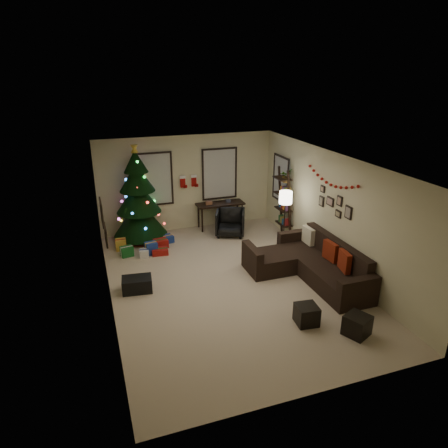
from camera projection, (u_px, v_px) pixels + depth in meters
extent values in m
plane|color=#C6B196|center=(229.00, 282.00, 9.02)|extent=(7.00, 7.00, 0.00)
plane|color=white|center=(229.00, 161.00, 8.05)|extent=(7.00, 7.00, 0.00)
plane|color=beige|center=(187.00, 183.00, 11.62)|extent=(5.00, 0.00, 5.00)
plane|color=beige|center=(317.00, 316.00, 5.45)|extent=(5.00, 0.00, 5.00)
plane|color=beige|center=(105.00, 241.00, 7.77)|extent=(0.00, 7.00, 7.00)
plane|color=beige|center=(333.00, 212.00, 9.29)|extent=(0.00, 7.00, 7.00)
cube|color=#728CB2|center=(154.00, 179.00, 11.23)|extent=(0.94, 0.02, 1.35)
cube|color=beige|center=(154.00, 179.00, 11.23)|extent=(0.94, 0.03, 1.35)
cube|color=#728CB2|center=(219.00, 174.00, 11.81)|extent=(0.94, 0.02, 1.35)
cube|color=beige|center=(219.00, 174.00, 11.81)|extent=(0.94, 0.03, 1.35)
cube|color=#728CB2|center=(281.00, 179.00, 11.48)|extent=(0.05, 0.27, 1.17)
cube|color=beige|center=(281.00, 179.00, 11.48)|extent=(0.05, 0.45, 1.17)
cylinder|color=black|center=(141.00, 233.00, 11.24)|extent=(0.11, 0.11, 0.32)
cone|color=black|center=(140.00, 217.00, 11.07)|extent=(1.44, 1.44, 1.01)
cone|color=black|center=(138.00, 197.00, 10.86)|extent=(1.19, 1.19, 0.85)
cone|color=black|center=(137.00, 177.00, 10.67)|extent=(0.93, 0.93, 0.74)
cone|color=black|center=(135.00, 161.00, 10.52)|extent=(0.64, 0.64, 0.58)
cylinder|color=maroon|center=(141.00, 238.00, 11.29)|extent=(1.17, 1.17, 0.04)
cube|color=maroon|center=(160.00, 251.00, 10.36)|extent=(0.40, 0.30, 0.15)
cube|color=navy|center=(151.00, 248.00, 10.36)|extent=(0.28, 0.25, 0.30)
cube|color=#14591E|center=(127.00, 251.00, 10.23)|extent=(0.30, 0.22, 0.25)
cube|color=gold|center=(121.00, 245.00, 10.59)|extent=(0.26, 0.26, 0.28)
cube|color=silver|center=(144.00, 253.00, 10.19)|extent=(0.22, 0.22, 0.20)
cube|color=maroon|center=(161.00, 243.00, 10.73)|extent=(0.35, 0.28, 0.22)
cube|color=navy|center=(168.00, 239.00, 11.08)|extent=(0.25, 0.30, 0.18)
cube|color=black|center=(322.00, 270.00, 9.13)|extent=(0.89, 2.36, 0.41)
cube|color=black|center=(337.00, 250.00, 9.08)|extent=(0.20, 2.36, 0.46)
cube|color=black|center=(358.00, 293.00, 7.96)|extent=(0.89, 0.20, 0.65)
cube|color=black|center=(295.00, 243.00, 10.22)|extent=(0.89, 0.20, 0.65)
cube|color=black|center=(272.00, 262.00, 9.52)|extent=(0.84, 0.89, 0.41)
cube|color=black|center=(252.00, 260.00, 9.32)|extent=(0.18, 0.89, 0.65)
cube|color=maroon|center=(345.00, 261.00, 8.56)|extent=(0.19, 0.44, 0.43)
cube|color=maroon|center=(331.00, 251.00, 9.03)|extent=(0.14, 0.43, 0.42)
cube|color=beige|center=(308.00, 236.00, 9.88)|extent=(0.13, 0.41, 0.41)
cube|color=black|center=(307.00, 315.00, 7.53)|extent=(0.43, 0.43, 0.37)
cube|color=black|center=(357.00, 325.00, 7.21)|extent=(0.53, 0.53, 0.38)
cube|color=black|center=(220.00, 204.00, 11.87)|extent=(1.38, 0.49, 0.05)
cylinder|color=black|center=(202.00, 221.00, 11.64)|extent=(0.05, 0.05, 0.69)
cylinder|color=black|center=(198.00, 216.00, 11.99)|extent=(0.05, 0.05, 0.69)
cylinder|color=black|center=(242.00, 216.00, 12.01)|extent=(0.05, 0.05, 0.69)
cylinder|color=black|center=(237.00, 212.00, 12.36)|extent=(0.05, 0.05, 0.69)
imported|color=black|center=(230.00, 222.00, 11.45)|extent=(0.92, 0.90, 0.74)
cube|color=black|center=(289.00, 206.00, 10.88)|extent=(0.05, 0.05, 1.95)
cube|color=black|center=(280.00, 200.00, 11.34)|extent=(0.05, 0.05, 1.95)
cube|color=black|center=(283.00, 224.00, 11.32)|extent=(0.30, 0.54, 0.03)
cube|color=black|center=(283.00, 209.00, 11.16)|extent=(0.30, 0.54, 0.03)
cube|color=black|center=(284.00, 194.00, 11.01)|extent=(0.30, 0.54, 0.03)
cube|color=black|center=(285.00, 178.00, 10.85)|extent=(0.30, 0.54, 0.03)
imported|color=#4C4C4C|center=(286.00, 174.00, 10.80)|extent=(0.55, 0.54, 0.46)
cylinder|color=black|center=(283.00, 248.00, 10.70)|extent=(0.27, 0.27, 0.03)
cylinder|color=black|center=(284.00, 224.00, 10.46)|extent=(0.03, 0.03, 1.30)
cylinder|color=white|center=(286.00, 197.00, 10.21)|extent=(0.33, 0.33, 0.31)
cube|color=black|center=(102.00, 212.00, 8.41)|extent=(0.04, 0.60, 0.50)
cube|color=tan|center=(102.00, 212.00, 8.41)|extent=(0.01, 0.54, 0.45)
cube|color=black|center=(106.00, 235.00, 7.44)|extent=(0.04, 0.45, 0.35)
cube|color=beige|center=(106.00, 235.00, 7.44)|extent=(0.01, 0.41, 0.31)
cube|color=black|center=(348.00, 212.00, 8.69)|extent=(0.03, 0.22, 0.28)
cube|color=black|center=(340.00, 201.00, 8.94)|extent=(0.03, 0.18, 0.22)
cube|color=black|center=(338.00, 214.00, 9.05)|extent=(0.03, 0.20, 0.16)
cube|color=black|center=(330.00, 202.00, 9.29)|extent=(0.03, 0.26, 0.20)
cube|color=black|center=(322.00, 201.00, 9.64)|extent=(0.03, 0.18, 0.24)
cube|color=black|center=(323.00, 189.00, 9.53)|extent=(0.03, 0.16, 0.16)
cube|color=#990F0C|center=(183.00, 182.00, 11.49)|extent=(0.14, 0.04, 0.30)
cube|color=white|center=(183.00, 177.00, 11.43)|extent=(0.16, 0.05, 0.08)
cube|color=#990F0C|center=(185.00, 187.00, 11.56)|extent=(0.10, 0.04, 0.08)
cube|color=#990F0C|center=(194.00, 181.00, 11.61)|extent=(0.14, 0.04, 0.30)
cube|color=white|center=(194.00, 176.00, 11.55)|extent=(0.16, 0.05, 0.08)
cube|color=#990F0C|center=(196.00, 185.00, 11.67)|extent=(0.10, 0.04, 0.08)
cube|color=black|center=(137.00, 284.00, 8.63)|extent=(0.66, 0.48, 0.31)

